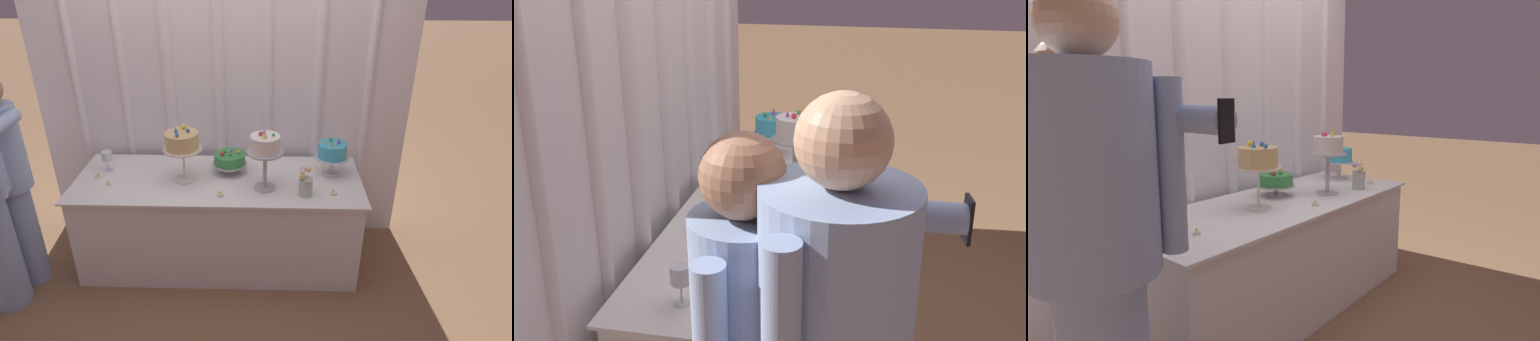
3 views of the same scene
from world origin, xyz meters
TOP-DOWN VIEW (x-y plane):
  - ground_plane at (0.00, 0.00)m, footprint 24.00×24.00m
  - draped_curtain at (0.00, 0.56)m, footprint 2.92×0.20m
  - cake_table at (0.00, 0.10)m, footprint 2.09×0.78m
  - cake_display_leftmost at (-0.24, 0.07)m, footprint 0.27×0.27m
  - cake_display_midleft at (0.08, 0.21)m, footprint 0.26×0.26m
  - cake_display_midright at (0.34, -0.03)m, footprint 0.25×0.25m
  - cake_display_rightmost at (0.83, 0.19)m, footprint 0.25×0.25m
  - wine_glass at (-0.84, 0.21)m, footprint 0.08×0.08m
  - flower_vase at (0.62, -0.11)m, footprint 0.10×0.10m
  - tealight_far_left at (-0.89, 0.09)m, footprint 0.05×0.05m
  - tealight_near_left at (-0.78, -0.01)m, footprint 0.04×0.04m
  - tealight_near_right at (0.04, -0.15)m, footprint 0.05×0.05m
  - tealight_far_right at (0.82, -0.10)m, footprint 0.05×0.05m
  - guest_girl_blue_dress at (-1.38, -0.18)m, footprint 0.44×0.73m

SIDE VIEW (x-z plane):
  - ground_plane at x=0.00m, z-range 0.00..0.00m
  - cake_table at x=0.00m, z-range 0.00..0.73m
  - tealight_far_left at x=-0.89m, z-range 0.73..0.76m
  - tealight_near_left at x=-0.78m, z-range 0.73..0.76m
  - tealight_near_right at x=0.04m, z-range 0.73..0.76m
  - tealight_far_right at x=0.82m, z-range 0.73..0.76m
  - flower_vase at x=0.62m, z-range 0.71..0.92m
  - cake_display_midleft at x=0.08m, z-range 0.74..0.93m
  - wine_glass at x=-0.84m, z-range 0.77..0.93m
  - guest_girl_blue_dress at x=-1.38m, z-range 0.11..1.70m
  - cake_display_rightmost at x=0.83m, z-range 0.77..1.06m
  - cake_display_leftmost at x=-0.24m, z-range 0.82..1.24m
  - cake_display_midright at x=0.34m, z-range 0.83..1.27m
  - draped_curtain at x=0.00m, z-range 0.14..3.04m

